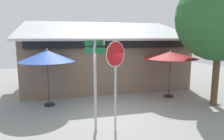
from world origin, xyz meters
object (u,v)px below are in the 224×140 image
at_px(street_sign_post, 95,77).
at_px(patio_umbrella_royal_blue_left, 47,56).
at_px(stop_sign, 115,69).
at_px(patio_umbrella_crimson_center, 170,55).

relative_size(street_sign_post, patio_umbrella_royal_blue_left, 1.16).
xyz_separation_m(stop_sign, patio_umbrella_royal_blue_left, (-2.18, 3.10, 0.18)).
bearing_deg(patio_umbrella_crimson_center, stop_sign, -140.31).
bearing_deg(stop_sign, patio_umbrella_crimson_center, 39.69).
bearing_deg(patio_umbrella_crimson_center, patio_umbrella_royal_blue_left, 179.00).
height_order(street_sign_post, patio_umbrella_crimson_center, street_sign_post).
xyz_separation_m(street_sign_post, stop_sign, (0.61, -0.16, 0.24)).
xyz_separation_m(street_sign_post, patio_umbrella_royal_blue_left, (-1.58, 2.94, 0.42)).
xyz_separation_m(street_sign_post, patio_umbrella_crimson_center, (4.22, 2.84, 0.33)).
bearing_deg(patio_umbrella_royal_blue_left, patio_umbrella_crimson_center, -1.00).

